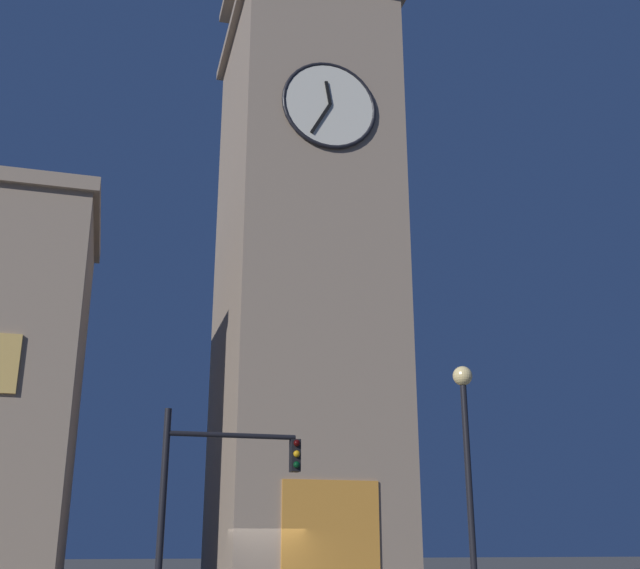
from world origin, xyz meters
TOP-DOWN VIEW (x-y plane):
  - clocktower at (-2.08, -3.99)m, footprint 6.79×8.33m
  - traffic_signal_near at (2.58, 6.33)m, footprint 3.21×0.41m
  - street_lamp at (-2.63, 8.77)m, footprint 0.44×0.44m

SIDE VIEW (x-z plane):
  - traffic_signal_near at x=2.58m, z-range 0.77..5.78m
  - street_lamp at x=-2.63m, z-range 1.08..6.93m
  - clocktower at x=-2.08m, z-range -2.89..27.55m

